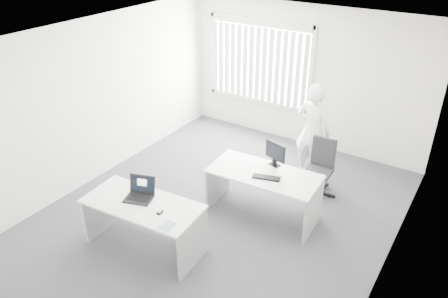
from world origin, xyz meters
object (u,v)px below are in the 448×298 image
Objects in this scene: person at (313,131)px; laptop at (138,191)px; desk_far at (263,185)px; office_chair at (318,177)px; desk_near at (144,215)px; monitor at (275,154)px.

laptop is (-1.27, -3.06, 0.01)m from person.
desk_far is 1.20m from office_chair.
person is 4.74× the size of laptop.
desk_near is 0.37m from laptop.
monitor is at bearing 56.13° from desk_near.
office_chair is 1.12m from monitor.
office_chair is at bearing 39.41° from laptop.
person is 4.54× the size of monitor.
person reaches higher than desk_near.
laptop reaches higher than office_chair.
office_chair is 2.62× the size of laptop.
desk_near is at bearing -126.38° from desk_far.
desk_far is (1.03, 1.57, 0.01)m from desk_near.
desk_near is 4.57× the size of laptop.
laptop is (-1.62, -2.61, 0.59)m from office_chair.
desk_far is 1.56m from person.
desk_near is 1.75× the size of office_chair.
person is (1.18, 3.09, 0.34)m from desk_near.
office_chair is 2.51× the size of monitor.
desk_near is 3.06m from office_chair.
desk_near is 4.38× the size of monitor.
desk_far is at bearing 34.93° from laptop.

